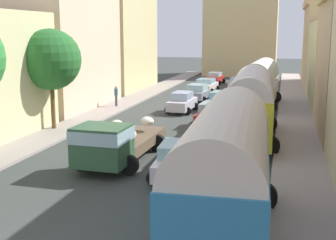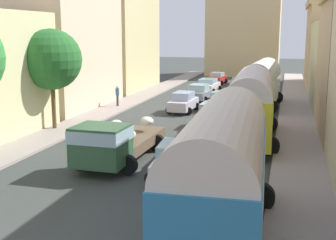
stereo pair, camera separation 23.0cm
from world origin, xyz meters
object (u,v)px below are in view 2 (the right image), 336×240
(car_3, at_px, (217,78))
(pedestrian_1, at_px, (117,95))
(car_6, at_px, (221,101))
(car_5, at_px, (213,115))
(parked_bus_0, at_px, (223,167))
(car_4, at_px, (178,160))
(car_1, at_px, (199,93))
(cargo_truck_0, at_px, (115,141))
(car_0, at_px, (183,102))
(parked_bus_2, at_px, (262,81))
(parked_bus_1, at_px, (251,102))
(car_2, at_px, (208,85))
(car_7, at_px, (240,85))

(car_3, distance_m, pedestrian_1, 20.12)
(car_6, bearing_deg, car_5, -86.46)
(parked_bus_0, xyz_separation_m, car_4, (-2.72, 5.67, -1.59))
(car_5, distance_m, car_6, 6.43)
(parked_bus_0, bearing_deg, car_4, 115.62)
(car_1, xyz_separation_m, car_4, (3.45, -22.19, 0.01))
(cargo_truck_0, height_order, car_0, cargo_truck_0)
(car_1, height_order, car_6, car_6)
(parked_bus_2, distance_m, pedestrian_1, 12.20)
(car_0, bearing_deg, car_4, -77.74)
(car_0, distance_m, car_6, 3.14)
(parked_bus_1, distance_m, car_2, 21.62)
(parked_bus_1, relative_size, parked_bus_2, 1.04)
(car_0, height_order, car_7, car_7)
(car_6, bearing_deg, car_7, 88.60)
(parked_bus_1, distance_m, car_5, 4.66)
(car_0, distance_m, car_3, 20.02)
(cargo_truck_0, distance_m, car_6, 16.65)
(parked_bus_1, xyz_separation_m, pedestrian_1, (-11.74, 9.11, -1.22))
(parked_bus_2, bearing_deg, parked_bus_0, -89.17)
(car_5, bearing_deg, car_0, 122.64)
(car_2, relative_size, pedestrian_1, 2.40)
(parked_bus_0, relative_size, car_6, 2.26)
(cargo_truck_0, distance_m, car_2, 27.22)
(car_7, bearing_deg, car_6, -91.40)
(parked_bus_2, distance_m, car_1, 6.31)
(car_2, distance_m, car_6, 11.20)
(car_6, bearing_deg, cargo_truck_0, -99.20)
(parked_bus_2, xyz_separation_m, car_6, (-3.03, -2.69, -1.40))
(parked_bus_2, relative_size, car_0, 2.29)
(car_1, height_order, car_3, car_1)
(cargo_truck_0, relative_size, car_0, 1.80)
(parked_bus_0, relative_size, pedestrian_1, 4.94)
(car_1, relative_size, car_7, 0.97)
(car_4, relative_size, car_6, 1.01)
(car_6, bearing_deg, car_2, 105.55)
(car_2, bearing_deg, car_7, 10.48)
(car_2, bearing_deg, parked_bus_2, -53.35)
(parked_bus_0, height_order, car_4, parked_bus_0)
(parked_bus_0, bearing_deg, car_3, 99.02)
(car_7, bearing_deg, car_4, -89.20)
(car_7, bearing_deg, parked_bus_0, -84.84)
(car_6, bearing_deg, pedestrian_1, -174.80)
(cargo_truck_0, height_order, car_1, cargo_truck_0)
(car_5, height_order, car_6, car_5)
(car_1, distance_m, car_3, 13.88)
(car_7, bearing_deg, car_5, -89.62)
(parked_bus_0, bearing_deg, parked_bus_2, 90.83)
(car_3, bearing_deg, car_1, -88.13)
(car_1, height_order, pedestrian_1, pedestrian_1)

